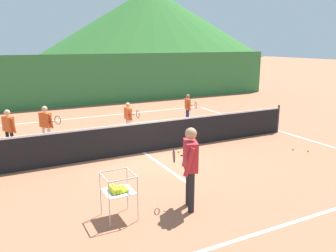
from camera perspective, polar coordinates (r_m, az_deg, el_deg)
ground_plane at (r=10.83m, az=-4.03°, el=-4.39°), size 120.00×120.00×0.00m
line_baseline_near at (r=6.70m, az=14.89°, el=-16.70°), size 11.51×0.08×0.01m
line_baseline_far at (r=16.36m, az=-12.38°, el=1.50°), size 11.51×0.08×0.01m
line_sideline_east at (r=14.02m, az=18.13°, el=-0.86°), size 0.08×11.30×0.01m
line_service_center at (r=10.83m, az=-4.03°, el=-4.38°), size 0.08×5.71×0.01m
tennis_net at (r=10.69m, az=-4.08°, el=-1.84°), size 11.20×0.08×1.05m
instructor at (r=6.96m, az=3.65°, el=-5.77°), size 0.50×0.85×1.72m
student_0 at (r=11.71m, az=-24.83°, el=-0.12°), size 0.39×0.56×1.36m
student_1 at (r=11.85m, az=-19.50°, el=0.54°), size 0.65×0.55×1.37m
student_2 at (r=12.73m, az=-6.54°, el=1.71°), size 0.40×0.59×1.22m
student_3 at (r=14.57m, az=3.32°, el=3.32°), size 0.41×0.67×1.24m
ball_cart at (r=6.79m, az=-8.31°, el=-10.37°), size 0.58×0.58×0.90m
tennis_ball_0 at (r=8.12m, az=-10.02°, el=-10.60°), size 0.07×0.07×0.07m
tennis_ball_1 at (r=10.80m, az=1.81°, el=-4.23°), size 0.07×0.07×0.07m
tennis_ball_3 at (r=11.74m, az=19.97°, el=-3.59°), size 0.07×0.07×0.07m
tennis_ball_4 at (r=11.73m, az=22.17°, el=-3.81°), size 0.07×0.07×0.07m
windscreen_fence at (r=19.10m, az=-15.00°, el=7.24°), size 25.33×0.08×2.77m
hill_0 at (r=93.68m, az=-3.51°, el=15.96°), size 38.66×38.66×14.62m
hill_1 at (r=96.29m, az=-2.87°, el=16.81°), size 59.65×59.65×17.67m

